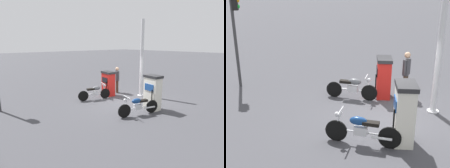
# 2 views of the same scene
# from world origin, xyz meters

# --- Properties ---
(ground_plane) EXTENTS (120.00, 120.00, 0.00)m
(ground_plane) POSITION_xyz_m (0.00, 0.00, 0.00)
(ground_plane) COLOR #424247
(fuel_pump_near) EXTENTS (0.66, 0.93, 1.52)m
(fuel_pump_near) POSITION_xyz_m (-0.16, -1.68, 0.77)
(fuel_pump_near) COLOR red
(fuel_pump_near) RESTS_ON ground
(fuel_pump_far) EXTENTS (0.65, 0.90, 1.72)m
(fuel_pump_far) POSITION_xyz_m (-0.16, 1.68, 0.87)
(fuel_pump_far) COLOR silver
(fuel_pump_far) RESTS_ON ground
(motorcycle_near_pump) EXTENTS (1.86, 0.79, 0.94)m
(motorcycle_near_pump) POSITION_xyz_m (1.01, -1.49, 0.46)
(motorcycle_near_pump) COLOR black
(motorcycle_near_pump) RESTS_ON ground
(motorcycle_far_pump) EXTENTS (2.00, 0.83, 0.95)m
(motorcycle_far_pump) POSITION_xyz_m (0.98, 1.76, 0.47)
(motorcycle_far_pump) COLOR black
(motorcycle_far_pump) RESTS_ON ground
(attendant_person) EXTENTS (0.36, 0.54, 1.70)m
(attendant_person) POSITION_xyz_m (-1.02, -1.80, 0.98)
(attendant_person) COLOR #473828
(attendant_person) RESTS_ON ground
(roadside_traffic_light) EXTENTS (0.39, 0.26, 3.81)m
(roadside_traffic_light) POSITION_xyz_m (5.53, -2.99, 2.60)
(roadside_traffic_light) COLOR #38383A
(roadside_traffic_light) RESTS_ON ground
(canopy_support_pole) EXTENTS (0.40, 0.40, 4.60)m
(canopy_support_pole) POSITION_xyz_m (-1.64, -0.30, 2.22)
(canopy_support_pole) COLOR silver
(canopy_support_pole) RESTS_ON ground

